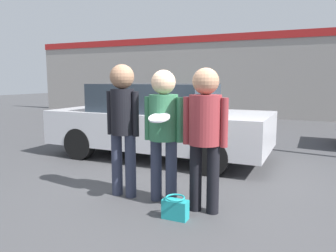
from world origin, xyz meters
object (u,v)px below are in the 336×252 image
(person_left, at_px, (123,118))
(shrub, at_px, (163,105))
(handbag, at_px, (175,208))
(person_middle_with_frisbee, at_px, (163,124))
(parked_car_near, at_px, (158,121))
(person_right, at_px, (205,126))

(person_left, distance_m, shrub, 10.44)
(person_left, relative_size, handbag, 6.05)
(person_middle_with_frisbee, xyz_separation_m, shrub, (-4.54, 9.61, -0.58))
(person_middle_with_frisbee, height_order, shrub, person_middle_with_frisbee)
(parked_car_near, bearing_deg, handbag, -60.30)
(parked_car_near, relative_size, handbag, 14.91)
(person_left, height_order, handbag, person_left)
(person_left, distance_m, parked_car_near, 2.41)
(person_left, xyz_separation_m, person_right, (1.19, -0.07, -0.03))
(person_left, relative_size, parked_car_near, 0.41)
(shrub, relative_size, handbag, 3.11)
(person_left, bearing_deg, person_middle_with_frisbee, 3.11)
(parked_car_near, height_order, shrub, parked_car_near)
(handbag, bearing_deg, person_left, 156.47)
(person_middle_with_frisbee, distance_m, handbag, 1.08)
(person_left, distance_m, person_right, 1.19)
(shrub, bearing_deg, parked_car_near, -65.51)
(person_middle_with_frisbee, relative_size, person_right, 0.99)
(person_left, xyz_separation_m, parked_car_near, (-0.60, 2.31, -0.32))
(person_middle_with_frisbee, bearing_deg, shrub, 115.26)
(person_right, bearing_deg, parked_car_near, 126.95)
(person_right, relative_size, parked_car_near, 0.39)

